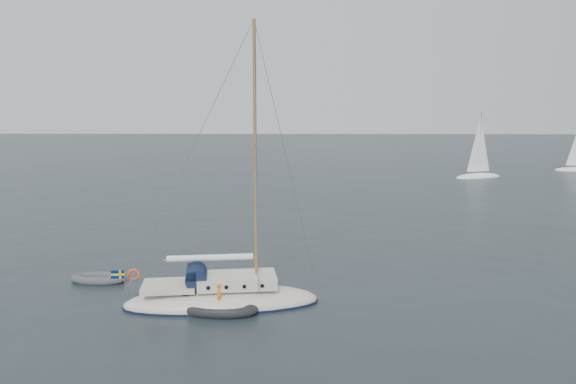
{
  "coord_description": "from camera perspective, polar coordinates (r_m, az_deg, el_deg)",
  "views": [
    {
      "loc": [
        -0.62,
        -24.95,
        8.49
      ],
      "look_at": [
        -1.1,
        0.0,
        4.67
      ],
      "focal_mm": 35.0,
      "sensor_mm": 36.0,
      "label": 1
    }
  ],
  "objects": [
    {
      "name": "ground",
      "position": [
        26.36,
        2.44,
        -10.1
      ],
      "size": [
        300.0,
        300.0,
        0.0
      ],
      "primitive_type": "plane",
      "color": "black",
      "rests_on": "ground"
    },
    {
      "name": "sailboat",
      "position": [
        24.53,
        -6.74,
        -9.27
      ],
      "size": [
        8.8,
        2.64,
        12.53
      ],
      "rotation": [
        0.0,
        0.0,
        0.14
      ],
      "color": "beige",
      "rests_on": "ground"
    },
    {
      "name": "dinghy",
      "position": [
        29.2,
        -18.7,
        -8.32
      ],
      "size": [
        2.78,
        1.26,
        0.4
      ],
      "rotation": [
        0.0,
        0.0,
        -0.08
      ],
      "color": "#4C4C50",
      "rests_on": "ground"
    },
    {
      "name": "rib",
      "position": [
        24.0,
        -7.44,
        -11.56
      ],
      "size": [
        3.67,
        1.67,
        1.29
      ],
      "rotation": [
        0.0,
        0.0,
        -0.15
      ],
      "color": "black",
      "rests_on": "ground"
    },
    {
      "name": "distant_yacht_c",
      "position": [
        70.86,
        18.86,
        4.22
      ],
      "size": [
        6.23,
        3.32,
        8.26
      ],
      "rotation": [
        0.0,
        0.0,
        0.39
      ],
      "color": "white",
      "rests_on": "ground"
    }
  ]
}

